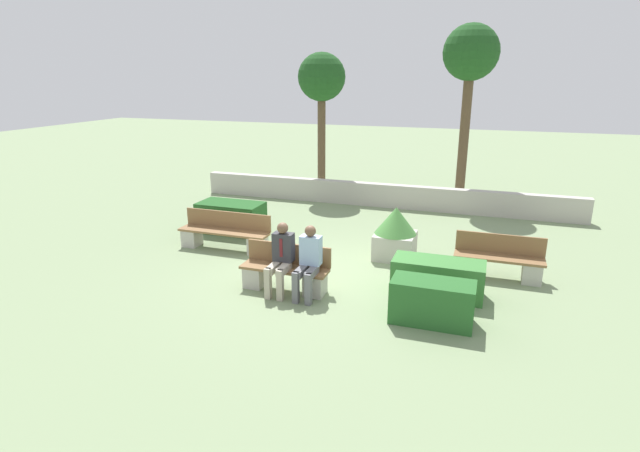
% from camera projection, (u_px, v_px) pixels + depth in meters
% --- Properties ---
extents(ground_plane, '(60.00, 60.00, 0.00)m').
position_uv_depth(ground_plane, '(317.00, 275.00, 10.18)').
color(ground_plane, gray).
extents(perimeter_wall, '(11.75, 0.30, 0.71)m').
position_uv_depth(perimeter_wall, '(380.00, 195.00, 15.40)').
color(perimeter_wall, '#B7B2A8').
rests_on(perimeter_wall, ground_plane).
extents(bench_front, '(1.69, 0.48, 0.86)m').
position_uv_depth(bench_front, '(285.00, 273.00, 9.43)').
color(bench_front, brown).
rests_on(bench_front, ground_plane).
extents(bench_left_side, '(1.73, 0.48, 0.86)m').
position_uv_depth(bench_left_side, '(498.00, 262.00, 9.98)').
color(bench_left_side, brown).
rests_on(bench_left_side, ground_plane).
extents(bench_right_side, '(2.19, 0.48, 0.86)m').
position_uv_depth(bench_right_side, '(225.00, 235.00, 11.62)').
color(bench_right_side, brown).
rests_on(bench_right_side, ground_plane).
extents(person_seated_man, '(0.38, 0.63, 1.34)m').
position_uv_depth(person_seated_man, '(281.00, 255.00, 9.19)').
color(person_seated_man, '#B2A893').
rests_on(person_seated_man, ground_plane).
extents(person_seated_woman, '(0.38, 0.63, 1.33)m').
position_uv_depth(person_seated_woman, '(308.00, 259.00, 9.02)').
color(person_seated_woman, slate).
rests_on(person_seated_woman, ground_plane).
extents(hedge_block_near_left, '(1.66, 0.87, 0.78)m').
position_uv_depth(hedge_block_near_left, '(231.00, 217.00, 12.88)').
color(hedge_block_near_left, '#235623').
rests_on(hedge_block_near_left, ground_plane).
extents(hedge_block_near_right, '(1.34, 0.62, 0.73)m').
position_uv_depth(hedge_block_near_right, '(432.00, 302.00, 8.17)').
color(hedge_block_near_right, '#286028').
rests_on(hedge_block_near_right, ground_plane).
extents(hedge_block_mid_left, '(1.66, 0.67, 0.68)m').
position_uv_depth(hedge_block_mid_left, '(438.00, 278.00, 9.20)').
color(hedge_block_mid_left, '#3D7A38').
rests_on(hedge_block_mid_left, ground_plane).
extents(planter_corner_left, '(0.93, 0.93, 1.16)m').
position_uv_depth(planter_corner_left, '(395.00, 232.00, 11.00)').
color(planter_corner_left, '#B7B2A8').
rests_on(planter_corner_left, ground_plane).
extents(tree_leftmost, '(1.56, 1.56, 4.62)m').
position_uv_depth(tree_leftmost, '(322.00, 81.00, 16.22)').
color(tree_leftmost, brown).
rests_on(tree_leftmost, ground_plane).
extents(tree_center_left, '(1.67, 1.67, 5.40)m').
position_uv_depth(tree_center_left, '(471.00, 59.00, 14.94)').
color(tree_center_left, brown).
rests_on(tree_center_left, ground_plane).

